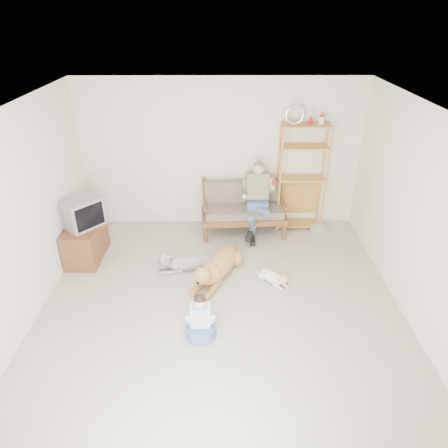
{
  "coord_description": "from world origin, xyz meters",
  "views": [
    {
      "loc": [
        0.02,
        -4.11,
        3.72
      ],
      "look_at": [
        0.05,
        1.0,
        0.9
      ],
      "focal_mm": 32.0,
      "sensor_mm": 36.0,
      "label": 1
    }
  ],
  "objects_px": {
    "tv_stand": "(86,242)",
    "golden_retriever": "(217,267)",
    "etagere": "(301,177)",
    "loveseat": "(244,207)"
  },
  "relations": [
    {
      "from": "tv_stand",
      "to": "golden_retriever",
      "type": "xyz_separation_m",
      "value": [
        2.16,
        -0.58,
        -0.11
      ]
    },
    {
      "from": "etagere",
      "to": "golden_retriever",
      "type": "height_order",
      "value": "etagere"
    },
    {
      "from": "loveseat",
      "to": "etagere",
      "type": "height_order",
      "value": "etagere"
    },
    {
      "from": "loveseat",
      "to": "tv_stand",
      "type": "relative_size",
      "value": 1.7
    },
    {
      "from": "etagere",
      "to": "golden_retriever",
      "type": "relative_size",
      "value": 1.6
    },
    {
      "from": "etagere",
      "to": "golden_retriever",
      "type": "xyz_separation_m",
      "value": [
        -1.51,
        -1.64,
        -0.81
      ]
    },
    {
      "from": "tv_stand",
      "to": "loveseat",
      "type": "bearing_deg",
      "value": 19.59
    },
    {
      "from": "golden_retriever",
      "to": "etagere",
      "type": "bearing_deg",
      "value": 73.56
    },
    {
      "from": "etagere",
      "to": "tv_stand",
      "type": "relative_size",
      "value": 2.49
    },
    {
      "from": "golden_retriever",
      "to": "loveseat",
      "type": "bearing_deg",
      "value": 98.26
    }
  ]
}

